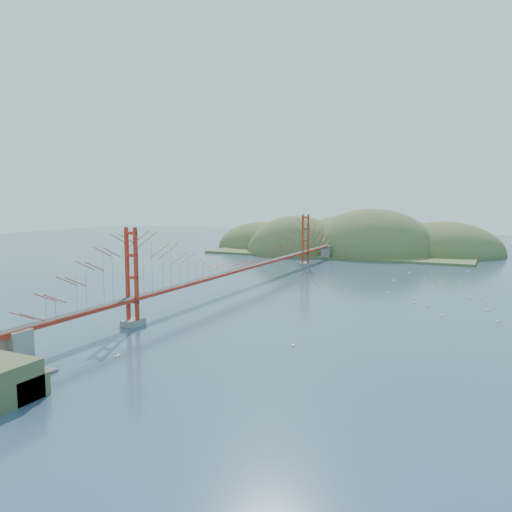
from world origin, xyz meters
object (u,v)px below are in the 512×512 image
at_px(bridge, 246,246).
at_px(sailboat_0, 328,294).
at_px(sailboat_1, 428,305).
at_px(fort, 2,365).
at_px(sailboat_2, 415,302).

relative_size(bridge, sailboat_0, 151.92).
height_order(sailboat_1, sailboat_0, sailboat_1).
distance_m(fort, sailboat_2, 53.46).
distance_m(sailboat_2, sailboat_1, 2.39).
distance_m(bridge, sailboat_0, 16.80).
bearing_deg(sailboat_2, sailboat_0, 177.93).
relative_size(fort, sailboat_1, 5.61).
bearing_deg(sailboat_0, sailboat_1, -7.02).
bearing_deg(bridge, sailboat_2, -4.86).
relative_size(bridge, sailboat_1, 143.16).
xyz_separation_m(bridge, sailboat_2, (28.35, -2.41, -6.85)).
bearing_deg(sailboat_2, bridge, 175.14).
height_order(fort, sailboat_1, fort).
distance_m(bridge, fort, 48.40).
xyz_separation_m(bridge, sailboat_0, (15.21, -1.94, -6.87)).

